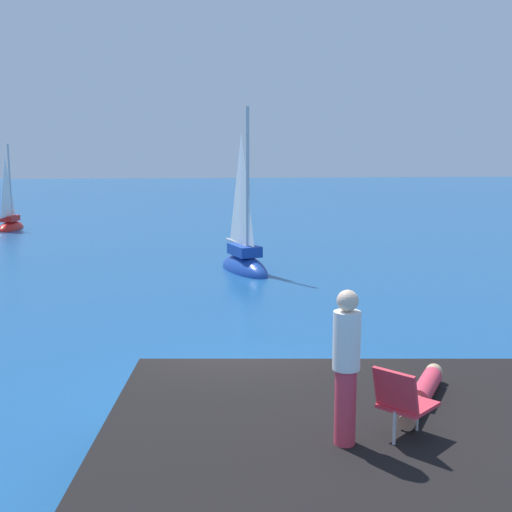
# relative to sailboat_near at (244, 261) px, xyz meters

# --- Properties ---
(ground_plane) EXTENTS (160.00, 160.00, 0.00)m
(ground_plane) POSITION_rel_sailboat_near_xyz_m (-0.96, -11.10, -0.32)
(ground_plane) COLOR navy
(shore_ledge) EXTENTS (6.57, 4.70, 1.03)m
(shore_ledge) POSITION_rel_sailboat_near_xyz_m (0.33, -14.52, 0.19)
(shore_ledge) COLOR black
(shore_ledge) RESTS_ON ground
(boulder_seaward) EXTENTS (1.22, 1.08, 0.80)m
(boulder_seaward) POSITION_rel_sailboat_near_xyz_m (0.03, -12.68, -0.32)
(boulder_seaward) COLOR black
(boulder_seaward) RESTS_ON ground
(boulder_inland) EXTENTS (1.17, 1.06, 0.68)m
(boulder_inland) POSITION_rel_sailboat_near_xyz_m (1.28, -12.24, -0.32)
(boulder_inland) COLOR black
(boulder_inland) RESTS_ON ground
(sailboat_near) EXTENTS (1.92, 3.25, 5.87)m
(sailboat_near) POSITION_rel_sailboat_near_xyz_m (0.00, 0.00, 0.00)
(sailboat_near) COLOR #193D99
(sailboat_near) RESTS_ON ground
(sailboat_far) EXTENTS (1.21, 2.56, 4.66)m
(sailboat_far) POSITION_rel_sailboat_near_xyz_m (-10.72, 12.38, -0.07)
(sailboat_far) COLOR red
(sailboat_far) RESTS_ON ground
(person_sunbather) EXTENTS (1.03, 1.58, 0.25)m
(person_sunbather) POSITION_rel_sailboat_near_xyz_m (0.99, -14.13, 0.82)
(person_sunbather) COLOR #DB384C
(person_sunbather) RESTS_ON shore_ledge
(person_standing) EXTENTS (0.28, 0.28, 1.62)m
(person_standing) POSITION_rel_sailboat_near_xyz_m (-0.23, -15.19, 1.57)
(person_standing) COLOR #DB384C
(person_standing) RESTS_ON shore_ledge
(beach_chair) EXTENTS (0.76, 0.75, 0.80)m
(beach_chair) POSITION_rel_sailboat_near_xyz_m (0.38, -15.17, 1.15)
(beach_chair) COLOR #E03342
(beach_chair) RESTS_ON shore_ledge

